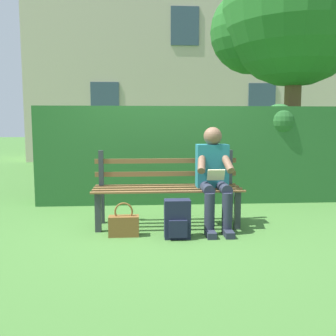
{
  "coord_description": "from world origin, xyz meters",
  "views": [
    {
      "loc": [
        0.31,
        4.5,
        1.25
      ],
      "look_at": [
        0.0,
        0.1,
        0.73
      ],
      "focal_mm": 40.32,
      "sensor_mm": 36.0,
      "label": 1
    }
  ],
  "objects_px": {
    "park_bench": "(167,189)",
    "tree": "(288,16)",
    "handbag": "(124,225)",
    "person_seated": "(214,174)",
    "backpack": "(177,219)"
  },
  "relations": [
    {
      "from": "person_seated",
      "to": "handbag",
      "type": "distance_m",
      "value": 1.21
    },
    {
      "from": "park_bench",
      "to": "handbag",
      "type": "bearing_deg",
      "value": 41.35
    },
    {
      "from": "backpack",
      "to": "handbag",
      "type": "height_order",
      "value": "backpack"
    },
    {
      "from": "tree",
      "to": "handbag",
      "type": "xyz_separation_m",
      "value": [
        2.93,
        2.97,
        -3.1
      ]
    },
    {
      "from": "person_seated",
      "to": "backpack",
      "type": "height_order",
      "value": "person_seated"
    },
    {
      "from": "backpack",
      "to": "person_seated",
      "type": "bearing_deg",
      "value": -140.41
    },
    {
      "from": "tree",
      "to": "handbag",
      "type": "bearing_deg",
      "value": 45.44
    },
    {
      "from": "backpack",
      "to": "handbag",
      "type": "xyz_separation_m",
      "value": [
        0.59,
        -0.11,
        -0.08
      ]
    },
    {
      "from": "park_bench",
      "to": "handbag",
      "type": "distance_m",
      "value": 0.76
    },
    {
      "from": "backpack",
      "to": "handbag",
      "type": "relative_size",
      "value": 1.12
    },
    {
      "from": "park_bench",
      "to": "tree",
      "type": "bearing_deg",
      "value": -133.76
    },
    {
      "from": "person_seated",
      "to": "tree",
      "type": "relative_size",
      "value": 0.26
    },
    {
      "from": "park_bench",
      "to": "backpack",
      "type": "xyz_separation_m",
      "value": [
        -0.07,
        0.56,
        -0.24
      ]
    },
    {
      "from": "tree",
      "to": "handbag",
      "type": "relative_size",
      "value": 12.22
    },
    {
      "from": "tree",
      "to": "person_seated",
      "type": "bearing_deg",
      "value": 55.26
    }
  ]
}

